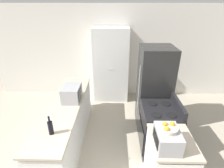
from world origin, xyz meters
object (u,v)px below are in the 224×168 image
(stove, at_px, (159,129))
(wine_bottle, at_px, (50,127))
(refrigerator, at_px, (154,89))
(toaster_oven, at_px, (167,138))
(fruit_bowl, at_px, (169,128))
(pantry_cabinet, at_px, (111,65))
(microwave, at_px, (72,93))

(stove, bearing_deg, wine_bottle, -159.02)
(stove, height_order, refrigerator, refrigerator)
(toaster_oven, xyz_separation_m, fruit_bowl, (0.00, 0.01, 0.16))
(pantry_cabinet, relative_size, stove, 1.95)
(microwave, bearing_deg, refrigerator, 15.60)
(pantry_cabinet, bearing_deg, toaster_oven, -74.09)
(wine_bottle, height_order, fruit_bowl, fruit_bowl)
(fruit_bowl, bearing_deg, wine_bottle, 173.24)
(pantry_cabinet, distance_m, refrigerator, 1.55)
(pantry_cabinet, relative_size, wine_bottle, 6.83)
(stove, relative_size, microwave, 2.33)
(pantry_cabinet, height_order, fruit_bowl, pantry_cabinet)
(stove, distance_m, microwave, 1.78)
(pantry_cabinet, height_order, microwave, pantry_cabinet)
(toaster_oven, bearing_deg, microwave, 142.16)
(pantry_cabinet, xyz_separation_m, stove, (0.96, -1.97, -0.57))
(wine_bottle, bearing_deg, pantry_cabinet, 73.36)
(microwave, xyz_separation_m, toaster_oven, (1.52, -1.18, -0.02))
(wine_bottle, bearing_deg, fruit_bowl, -6.76)
(refrigerator, height_order, fruit_bowl, refrigerator)
(microwave, distance_m, wine_bottle, 0.98)
(fruit_bowl, bearing_deg, stove, 80.76)
(pantry_cabinet, distance_m, fruit_bowl, 2.95)
(wine_bottle, bearing_deg, toaster_oven, -7.30)
(toaster_oven, distance_m, fruit_bowl, 0.16)
(microwave, xyz_separation_m, wine_bottle, (-0.09, -0.97, -0.03))
(stove, xyz_separation_m, toaster_oven, (-0.14, -0.87, 0.56))
(wine_bottle, bearing_deg, refrigerator, 39.33)
(pantry_cabinet, height_order, refrigerator, pantry_cabinet)
(refrigerator, xyz_separation_m, fruit_bowl, (-0.15, -1.63, 0.26))
(toaster_oven, bearing_deg, wine_bottle, 172.70)
(stove, relative_size, fruit_bowl, 4.72)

